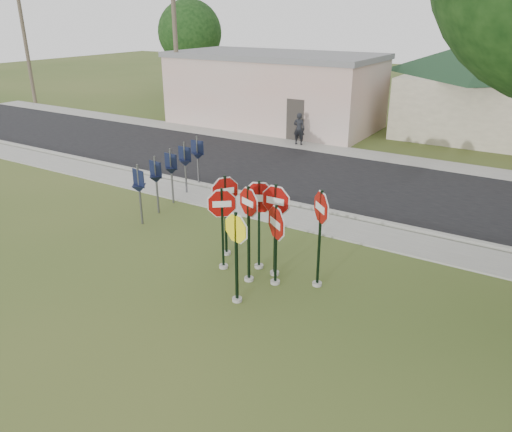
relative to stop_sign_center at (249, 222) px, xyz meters
The scene contains 20 objects.
ground 2.03m from the stop_sign_center, 86.34° to the right, with size 120.00×120.00×0.00m, color #39511E.
sidewalk_near 4.58m from the stop_sign_center, 88.96° to the left, with size 60.00×1.60×0.06m, color gray.
road 8.93m from the stop_sign_center, 89.49° to the left, with size 60.00×7.00×0.04m, color black.
sidewalk_far 13.19m from the stop_sign_center, 89.66° to the left, with size 60.00×1.60×0.06m, color gray.
curb 5.51m from the stop_sign_center, 89.16° to the left, with size 60.00×0.20×0.14m, color gray.
stop_sign_center is the anchor object (origin of this frame).
stop_sign_yellow 1.04m from the stop_sign_center, 73.42° to the right, with size 0.96×0.24×2.37m.
stop_sign_left 0.99m from the stop_sign_center, 167.34° to the left, with size 0.82×0.66×2.36m.
stop_sign_right 0.73m from the stop_sign_center, 18.17° to the left, with size 0.97×0.68×2.25m.
stop_sign_back_right 0.74m from the stop_sign_center, 56.76° to the left, with size 1.07×0.24×2.60m.
stop_sign_back_left 0.74m from the stop_sign_center, 101.14° to the left, with size 1.07×0.50×2.58m.
stop_sign_far_right 1.74m from the stop_sign_center, 23.35° to the left, with size 0.83×0.75×2.65m.
stop_sign_far_left 1.63m from the stop_sign_center, 145.58° to the left, with size 0.62×0.90×2.44m.
route_sign_row 6.27m from the stop_sign_center, 148.29° to the left, with size 1.43×4.63×2.00m.
building_stucco 19.02m from the stop_sign_center, 117.99° to the left, with size 12.20×6.20×4.20m.
building_house 20.99m from the stop_sign_center, 84.28° to the left, with size 11.60×11.60×6.20m.
utility_pole_near 20.02m from the stop_sign_center, 134.86° to the left, with size 2.20×0.26×9.50m.
utility_pole_far 31.38m from the stop_sign_center, 153.39° to the left, with size 2.20×0.26×9.00m.
bg_tree_left 30.44m from the stop_sign_center, 131.16° to the left, with size 4.90×4.90×7.35m.
pedestrian 14.14m from the stop_sign_center, 112.12° to the left, with size 0.59×0.39×1.62m, color black.
Camera 1 is at (5.97, -8.21, 6.37)m, focal length 35.00 mm.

